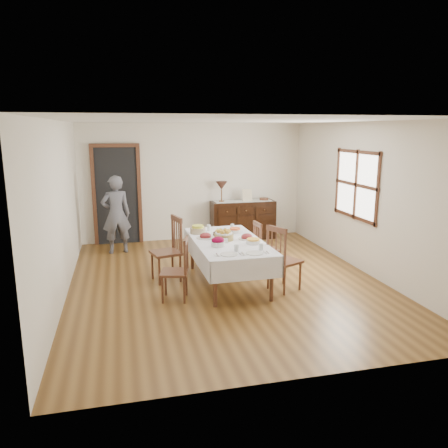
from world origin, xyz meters
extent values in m
plane|color=brown|center=(0.00, 0.00, 0.00)|extent=(6.00, 6.00, 0.00)
cube|color=white|center=(0.00, 0.00, 2.60)|extent=(5.00, 6.00, 0.02)
cube|color=white|center=(0.00, 3.00, 1.30)|extent=(5.00, 0.02, 2.60)
cube|color=white|center=(0.00, -3.00, 1.30)|extent=(5.00, 0.02, 2.60)
cube|color=white|center=(-2.50, 0.00, 1.30)|extent=(0.02, 6.00, 2.60)
cube|color=white|center=(2.50, 0.00, 1.30)|extent=(0.02, 6.00, 2.60)
cube|color=white|center=(2.49, 0.30, 1.50)|extent=(0.02, 1.30, 1.10)
cube|color=#56301F|center=(2.48, 0.30, 1.50)|extent=(0.03, 1.46, 1.26)
cube|color=black|center=(-1.70, 2.96, 1.05)|extent=(0.90, 0.06, 2.10)
cube|color=#56301F|center=(-1.70, 2.94, 1.05)|extent=(1.04, 0.08, 2.18)
cube|color=white|center=(0.01, -0.11, 0.70)|extent=(1.07, 2.08, 0.04)
cylinder|color=#56301F|center=(-0.39, -1.01, 0.33)|extent=(0.06, 0.06, 0.66)
cylinder|color=#56301F|center=(0.45, -1.00, 0.33)|extent=(0.06, 0.06, 0.66)
cylinder|color=#56301F|center=(-0.42, 0.78, 0.33)|extent=(0.06, 0.06, 0.66)
cylinder|color=#56301F|center=(0.42, 0.79, 0.33)|extent=(0.06, 0.06, 0.66)
cube|color=white|center=(-0.51, -0.12, 0.56)|extent=(0.06, 2.11, 0.32)
cube|color=white|center=(0.54, -0.10, 0.56)|extent=(0.06, 2.11, 0.32)
cube|color=white|center=(0.03, -1.15, 0.56)|extent=(1.07, 0.04, 0.32)
cube|color=white|center=(0.00, 0.93, 0.56)|extent=(1.07, 0.04, 0.32)
cube|color=#56301F|center=(-0.92, -0.60, 0.42)|extent=(0.47, 0.47, 0.04)
cylinder|color=#56301F|center=(-1.03, -0.41, 0.20)|extent=(0.03, 0.03, 0.40)
cylinder|color=#56301F|center=(-1.11, -0.71, 0.20)|extent=(0.03, 0.03, 0.40)
cylinder|color=#56301F|center=(-0.73, -0.48, 0.20)|extent=(0.03, 0.03, 0.40)
cylinder|color=#56301F|center=(-0.80, -0.79, 0.20)|extent=(0.03, 0.03, 0.40)
cylinder|color=#56301F|center=(-0.71, -0.48, 0.68)|extent=(0.04, 0.04, 0.52)
cylinder|color=#56301F|center=(-0.79, -0.80, 0.68)|extent=(0.04, 0.04, 0.52)
cube|color=#56301F|center=(-0.75, -0.64, 0.90)|extent=(0.13, 0.37, 0.07)
cylinder|color=#56301F|center=(-0.73, -0.56, 0.66)|extent=(0.02, 0.02, 0.43)
cylinder|color=#56301F|center=(-0.75, -0.64, 0.66)|extent=(0.02, 0.02, 0.43)
cylinder|color=#56301F|center=(-0.77, -0.72, 0.66)|extent=(0.02, 0.02, 0.43)
cube|color=#56301F|center=(-0.95, 0.26, 0.48)|extent=(0.54, 0.54, 0.04)
cylinder|color=#56301F|center=(-1.17, 0.40, 0.23)|extent=(0.04, 0.04, 0.46)
cylinder|color=#56301F|center=(-1.08, 0.05, 0.23)|extent=(0.04, 0.04, 0.46)
cylinder|color=#56301F|center=(-0.82, 0.48, 0.23)|extent=(0.04, 0.04, 0.46)
cylinder|color=#56301F|center=(-0.73, 0.13, 0.23)|extent=(0.04, 0.04, 0.46)
cylinder|color=#56301F|center=(-0.80, 0.50, 0.78)|extent=(0.04, 0.04, 0.60)
cylinder|color=#56301F|center=(-0.71, 0.13, 0.78)|extent=(0.04, 0.04, 0.60)
cube|color=#56301F|center=(-0.75, 0.31, 1.03)|extent=(0.14, 0.42, 0.09)
cylinder|color=#56301F|center=(-0.78, 0.41, 0.75)|extent=(0.02, 0.02, 0.49)
cylinder|color=#56301F|center=(-0.75, 0.31, 0.75)|extent=(0.02, 0.02, 0.49)
cylinder|color=#56301F|center=(-0.73, 0.22, 0.75)|extent=(0.02, 0.02, 0.49)
cube|color=#56301F|center=(0.81, -0.59, 0.46)|extent=(0.57, 0.57, 0.04)
cylinder|color=#56301F|center=(1.04, -0.67, 0.22)|extent=(0.04, 0.04, 0.44)
cylinder|color=#56301F|center=(0.89, -0.35, 0.22)|extent=(0.04, 0.04, 0.44)
cylinder|color=#56301F|center=(0.72, -0.82, 0.22)|extent=(0.04, 0.04, 0.44)
cylinder|color=#56301F|center=(0.57, -0.50, 0.22)|extent=(0.04, 0.04, 0.44)
cylinder|color=#56301F|center=(0.71, -0.84, 0.75)|extent=(0.04, 0.04, 0.58)
cylinder|color=#56301F|center=(0.55, -0.50, 0.75)|extent=(0.04, 0.04, 0.58)
cube|color=#56301F|center=(0.63, -0.67, 1.00)|extent=(0.21, 0.39, 0.08)
cylinder|color=#56301F|center=(0.67, -0.75, 0.73)|extent=(0.02, 0.02, 0.47)
cylinder|color=#56301F|center=(0.63, -0.67, 0.73)|extent=(0.02, 0.02, 0.47)
cylinder|color=#56301F|center=(0.59, -0.58, 0.73)|extent=(0.02, 0.02, 0.47)
cube|color=#56301F|center=(0.82, 0.32, 0.40)|extent=(0.40, 0.40, 0.04)
cylinder|color=#56301F|center=(0.98, 0.18, 0.19)|extent=(0.03, 0.03, 0.38)
cylinder|color=#56301F|center=(0.96, 0.48, 0.19)|extent=(0.03, 0.03, 0.38)
cylinder|color=#56301F|center=(0.67, 0.16, 0.19)|extent=(0.03, 0.03, 0.38)
cylinder|color=#56301F|center=(0.65, 0.46, 0.19)|extent=(0.03, 0.03, 0.38)
cylinder|color=#56301F|center=(0.66, 0.15, 0.65)|extent=(0.04, 0.04, 0.50)
cylinder|color=#56301F|center=(0.63, 0.47, 0.65)|extent=(0.04, 0.04, 0.50)
cube|color=#56301F|center=(0.65, 0.31, 0.87)|extent=(0.06, 0.36, 0.07)
cylinder|color=#56301F|center=(0.65, 0.23, 0.63)|extent=(0.02, 0.02, 0.41)
cylinder|color=#56301F|center=(0.65, 0.31, 0.63)|extent=(0.02, 0.02, 0.41)
cylinder|color=#56301F|center=(0.64, 0.39, 0.63)|extent=(0.02, 0.02, 0.41)
cube|color=black|center=(1.07, 2.72, 0.43)|extent=(1.45, 0.48, 0.87)
cube|color=black|center=(0.64, 2.47, 0.70)|extent=(0.41, 0.02, 0.17)
sphere|color=brown|center=(0.64, 2.45, 0.70)|extent=(0.03, 0.03, 0.03)
cube|color=black|center=(1.07, 2.47, 0.70)|extent=(0.41, 0.02, 0.17)
sphere|color=brown|center=(1.07, 2.45, 0.70)|extent=(0.03, 0.03, 0.03)
cube|color=black|center=(1.51, 2.47, 0.70)|extent=(0.41, 0.02, 0.17)
sphere|color=brown|center=(1.51, 2.45, 0.70)|extent=(0.03, 0.03, 0.03)
imported|color=#555661|center=(-1.73, 2.18, 0.84)|extent=(0.57, 0.41, 1.69)
cylinder|color=olive|center=(-0.04, -0.07, 0.78)|extent=(0.31, 0.31, 0.10)
cylinder|color=silver|center=(-0.04, -0.07, 0.84)|extent=(0.28, 0.28, 0.02)
sphere|color=#BC8C2E|center=(0.03, -0.07, 0.87)|extent=(0.08, 0.08, 0.08)
sphere|color=#BC8C2E|center=(-0.01, 0.00, 0.87)|extent=(0.08, 0.08, 0.08)
sphere|color=#BC8C2E|center=(-0.08, 0.00, 0.87)|extent=(0.08, 0.08, 0.08)
sphere|color=#BC8C2E|center=(-0.12, -0.07, 0.87)|extent=(0.08, 0.08, 0.08)
sphere|color=#BC8C2E|center=(-0.08, -0.14, 0.87)|extent=(0.08, 0.08, 0.08)
sphere|color=#BC8C2E|center=(-0.01, -0.14, 0.87)|extent=(0.08, 0.08, 0.08)
cylinder|color=black|center=(-0.02, 0.27, 0.75)|extent=(0.26, 0.26, 0.05)
ellipsoid|color=pink|center=(0.06, 0.27, 0.80)|extent=(0.05, 0.05, 0.06)
ellipsoid|color=#6AACE0|center=(0.02, 0.33, 0.80)|extent=(0.05, 0.05, 0.06)
ellipsoid|color=#A1D37A|center=(-0.05, 0.33, 0.80)|extent=(0.05, 0.05, 0.06)
ellipsoid|color=yellow|center=(-0.09, 0.27, 0.80)|extent=(0.05, 0.05, 0.06)
ellipsoid|color=#B27FCE|center=(-0.05, 0.20, 0.80)|extent=(0.05, 0.05, 0.06)
ellipsoid|color=#EDB669|center=(0.02, 0.20, 0.80)|extent=(0.05, 0.05, 0.06)
cylinder|color=silver|center=(-0.31, 0.12, 0.73)|extent=(0.30, 0.30, 0.01)
ellipsoid|color=maroon|center=(-0.31, 0.12, 0.76)|extent=(0.19, 0.16, 0.11)
cylinder|color=silver|center=(0.33, -0.11, 0.73)|extent=(0.27, 0.27, 0.02)
ellipsoid|color=maroon|center=(0.33, -0.11, 0.76)|extent=(0.19, 0.16, 0.11)
cylinder|color=silver|center=(-0.22, -0.42, 0.76)|extent=(0.21, 0.21, 0.07)
ellipsoid|color=maroon|center=(-0.22, -0.42, 0.82)|extent=(0.20, 0.17, 0.11)
cylinder|color=silver|center=(0.26, 0.37, 0.75)|extent=(0.20, 0.20, 0.06)
cylinder|color=orange|center=(0.26, 0.37, 0.80)|extent=(0.18, 0.18, 0.03)
cylinder|color=tan|center=(-0.37, 0.49, 0.77)|extent=(0.26, 0.26, 0.10)
cylinder|color=#CFD53C|center=(-0.37, 0.49, 0.84)|extent=(0.20, 0.20, 0.04)
cylinder|color=silver|center=(0.35, -0.39, 0.75)|extent=(0.23, 0.23, 0.05)
cylinder|color=gold|center=(0.35, -0.39, 0.79)|extent=(0.20, 0.20, 0.02)
cube|color=silver|center=(-0.10, -0.24, 0.76)|extent=(0.14, 0.09, 0.07)
cylinder|color=silver|center=(-0.17, -0.91, 0.73)|extent=(0.25, 0.25, 0.01)
cube|color=silver|center=(-0.34, -0.91, 0.73)|extent=(0.08, 0.12, 0.01)
cube|color=silver|center=(-0.34, -0.91, 0.73)|extent=(0.02, 0.16, 0.01)
cube|color=silver|center=(-0.01, -0.91, 0.73)|extent=(0.02, 0.18, 0.01)
cube|color=silver|center=(0.03, -0.91, 0.73)|extent=(0.02, 0.14, 0.01)
cylinder|color=silver|center=(-0.02, -0.76, 0.77)|extent=(0.07, 0.07, 0.10)
cylinder|color=silver|center=(0.20, -0.93, 0.73)|extent=(0.25, 0.25, 0.01)
cube|color=silver|center=(0.03, -0.93, 0.73)|extent=(0.08, 0.12, 0.01)
cube|color=silver|center=(0.03, -0.93, 0.73)|extent=(0.02, 0.16, 0.01)
cube|color=silver|center=(0.36, -0.93, 0.73)|extent=(0.02, 0.18, 0.01)
cube|color=silver|center=(0.40, -0.93, 0.73)|extent=(0.02, 0.14, 0.01)
cylinder|color=silver|center=(0.35, -0.78, 0.77)|extent=(0.07, 0.07, 0.10)
cylinder|color=silver|center=(-0.15, 0.62, 0.78)|extent=(0.06, 0.06, 0.11)
cylinder|color=silver|center=(0.28, 0.65, 0.77)|extent=(0.06, 0.06, 0.09)
cube|color=silver|center=(1.07, 2.72, 0.87)|extent=(1.30, 0.35, 0.01)
cylinder|color=brown|center=(0.58, 2.73, 0.88)|extent=(0.12, 0.12, 0.03)
cylinder|color=brown|center=(0.58, 2.73, 1.02)|extent=(0.02, 0.02, 0.25)
cone|color=#46281F|center=(0.58, 2.73, 1.24)|extent=(0.26, 0.26, 0.18)
cube|color=beige|center=(1.16, 2.67, 1.01)|extent=(0.22, 0.08, 0.28)
cylinder|color=#56301F|center=(1.57, 2.72, 0.90)|extent=(0.20, 0.20, 0.06)
camera|label=1|loc=(-1.63, -6.69, 2.48)|focal=35.00mm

